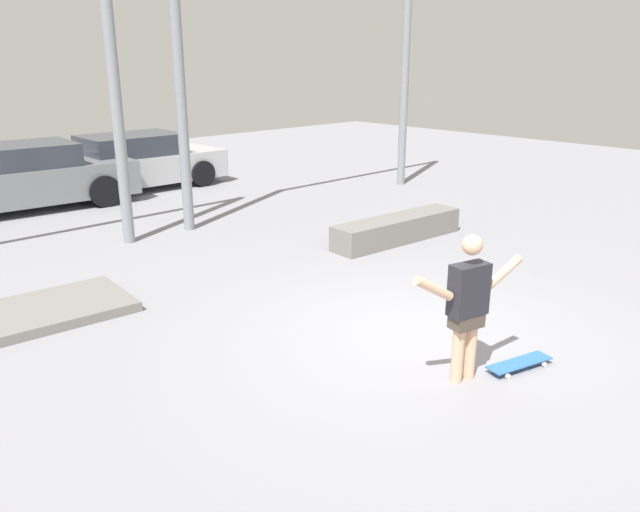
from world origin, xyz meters
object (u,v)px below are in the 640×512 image
object	(u,v)px
grind_box	(397,229)
parked_car_silver	(137,162)
parked_car_grey	(22,178)
skateboarder	(468,302)
skateboard	(519,363)
manual_pad	(10,319)

from	to	relation	value
grind_box	parked_car_silver	size ratio (longest dim) A/B	0.65
parked_car_grey	skateboarder	bearing A→B (deg)	-82.42
skateboard	manual_pad	size ratio (longest dim) A/B	0.28
grind_box	parked_car_grey	distance (m)	8.25
skateboard	manual_pad	bearing A→B (deg)	140.31
parked_car_grey	manual_pad	bearing A→B (deg)	-106.24
grind_box	manual_pad	bearing A→B (deg)	171.20
grind_box	manual_pad	distance (m)	6.45
parked_car_silver	manual_pad	bearing A→B (deg)	-127.49
skateboard	grind_box	bearing A→B (deg)	70.02
parked_car_grey	parked_car_silver	xyz separation A→B (m)	(2.90, 0.33, -0.03)
skateboarder	skateboard	size ratio (longest dim) A/B	1.92
skateboard	parked_car_grey	size ratio (longest dim) A/B	0.17
skateboarder	parked_car_grey	distance (m)	10.95
grind_box	parked_car_silver	xyz separation A→B (m)	(-1.11, 7.53, 0.44)
parked_car_grey	parked_car_silver	distance (m)	2.92
grind_box	parked_car_silver	distance (m)	7.62
manual_pad	parked_car_silver	bearing A→B (deg)	51.13
skateboard	manual_pad	distance (m)	6.16
skateboard	grind_box	world-z (taller)	grind_box
skateboard	parked_car_silver	xyz separation A→B (m)	(1.69, 11.55, 0.60)
skateboarder	skateboard	bearing A→B (deg)	-10.44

